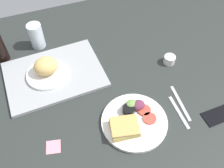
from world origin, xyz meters
TOP-DOWN VIEW (x-y plane):
  - ground_plane at (0.00, 0.00)cm, footprint 190.00×150.00cm
  - serving_tray at (-20.94, 20.36)cm, footprint 46.43×34.99cm
  - bread_plate_near at (-23.80, 20.90)cm, footprint 19.15×19.15cm
  - plate_with_salad at (4.02, -16.08)cm, footprint 27.47×27.47cm
  - drinking_glass at (-24.14, 43.86)cm, footprint 7.23×7.23cm
  - espresso_cup at (34.57, 9.09)cm, footprint 5.60×5.60cm
  - fork at (24.69, -18.49)cm, footprint 1.77×17.03cm
  - knife at (27.69, -14.49)cm, footprint 2.90×19.05cm
  - cell_phone at (40.01, -25.67)cm, footprint 14.63×7.66cm
  - sticky_note at (-29.21, -15.49)cm, footprint 6.65×6.65cm

SIDE VIEW (x-z plane):
  - ground_plane at x=0.00cm, z-range -3.00..0.00cm
  - sticky_note at x=-29.21cm, z-range 0.00..0.12cm
  - fork at x=24.69cm, z-range 0.00..0.50cm
  - knife at x=27.69cm, z-range 0.00..0.50cm
  - cell_phone at x=40.01cm, z-range 0.00..0.80cm
  - serving_tray at x=-20.94cm, z-range 0.00..1.60cm
  - plate_with_salad at x=4.02cm, z-range -0.95..4.45cm
  - espresso_cup at x=34.57cm, z-range 0.00..4.00cm
  - bread_plate_near at x=-23.80cm, z-range 0.57..9.62cm
  - drinking_glass at x=-24.14cm, z-range 0.00..13.31cm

